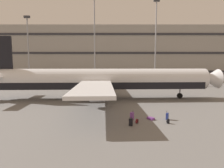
{
  "coord_description": "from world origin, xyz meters",
  "views": [
    {
      "loc": [
        5.94,
        -31.54,
        5.9
      ],
      "look_at": [
        5.96,
        -4.54,
        3.0
      ],
      "focal_mm": 30.8,
      "sensor_mm": 36.0,
      "label": 1
    }
  ],
  "objects_px": {
    "backpack_upright": "(168,121)",
    "backpack_orange": "(137,121)",
    "airliner": "(100,80)",
    "suitcase_small": "(131,122)",
    "suitcase_laid_flat": "(132,116)",
    "suitcase_large": "(167,116)",
    "suitcase_red": "(151,118)"
  },
  "relations": [
    {
      "from": "suitcase_red",
      "to": "suitcase_laid_flat",
      "type": "bearing_deg",
      "value": -175.66
    },
    {
      "from": "suitcase_large",
      "to": "airliner",
      "type": "bearing_deg",
      "value": 123.23
    },
    {
      "from": "airliner",
      "to": "backpack_upright",
      "type": "distance_m",
      "value": 15.39
    },
    {
      "from": "suitcase_red",
      "to": "backpack_orange",
      "type": "xyz_separation_m",
      "value": [
        -1.66,
        -1.4,
        0.12
      ]
    },
    {
      "from": "suitcase_laid_flat",
      "to": "backpack_orange",
      "type": "height_order",
      "value": "suitcase_laid_flat"
    },
    {
      "from": "airliner",
      "to": "suitcase_laid_flat",
      "type": "relative_size",
      "value": 42.23
    },
    {
      "from": "airliner",
      "to": "suitcase_red",
      "type": "distance_m",
      "value": 13.57
    },
    {
      "from": "suitcase_red",
      "to": "suitcase_laid_flat",
      "type": "relative_size",
      "value": 0.92
    },
    {
      "from": "suitcase_small",
      "to": "airliner",
      "type": "bearing_deg",
      "value": 105.05
    },
    {
      "from": "backpack_orange",
      "to": "suitcase_small",
      "type": "bearing_deg",
      "value": -133.13
    },
    {
      "from": "airliner",
      "to": "suitcase_small",
      "type": "bearing_deg",
      "value": -74.95
    },
    {
      "from": "suitcase_red",
      "to": "suitcase_laid_flat",
      "type": "distance_m",
      "value": 2.04
    },
    {
      "from": "suitcase_large",
      "to": "backpack_orange",
      "type": "height_order",
      "value": "suitcase_large"
    },
    {
      "from": "airliner",
      "to": "suitcase_large",
      "type": "distance_m",
      "value": 14.44
    },
    {
      "from": "suitcase_small",
      "to": "suitcase_red",
      "type": "height_order",
      "value": "suitcase_small"
    },
    {
      "from": "backpack_upright",
      "to": "backpack_orange",
      "type": "height_order",
      "value": "backpack_upright"
    },
    {
      "from": "backpack_upright",
      "to": "backpack_orange",
      "type": "xyz_separation_m",
      "value": [
        -3.06,
        -0.02,
        -0.01
      ]
    },
    {
      "from": "suitcase_red",
      "to": "airliner",
      "type": "bearing_deg",
      "value": 117.23
    },
    {
      "from": "backpack_upright",
      "to": "suitcase_red",
      "type": "bearing_deg",
      "value": 135.31
    },
    {
      "from": "suitcase_small",
      "to": "backpack_orange",
      "type": "height_order",
      "value": "suitcase_small"
    },
    {
      "from": "backpack_upright",
      "to": "airliner",
      "type": "bearing_deg",
      "value": 119.54
    },
    {
      "from": "suitcase_red",
      "to": "backpack_orange",
      "type": "distance_m",
      "value": 2.18
    },
    {
      "from": "airliner",
      "to": "suitcase_small",
      "type": "xyz_separation_m",
      "value": [
        3.73,
        -13.87,
        -2.75
      ]
    },
    {
      "from": "backpack_upright",
      "to": "suitcase_large",
      "type": "bearing_deg",
      "value": 76.4
    },
    {
      "from": "airliner",
      "to": "suitcase_red",
      "type": "relative_size",
      "value": 45.81
    },
    {
      "from": "suitcase_red",
      "to": "backpack_upright",
      "type": "xyz_separation_m",
      "value": [
        1.4,
        -1.39,
        0.13
      ]
    },
    {
      "from": "suitcase_small",
      "to": "backpack_orange",
      "type": "distance_m",
      "value": 0.98
    },
    {
      "from": "suitcase_large",
      "to": "suitcase_red",
      "type": "height_order",
      "value": "suitcase_large"
    },
    {
      "from": "airliner",
      "to": "backpack_upright",
      "type": "xyz_separation_m",
      "value": [
        7.45,
        -13.15,
        -2.9
      ]
    },
    {
      "from": "airliner",
      "to": "suitcase_laid_flat",
      "type": "bearing_deg",
      "value": -71.24
    },
    {
      "from": "suitcase_laid_flat",
      "to": "airliner",
      "type": "bearing_deg",
      "value": 108.76
    },
    {
      "from": "airliner",
      "to": "suitcase_laid_flat",
      "type": "xyz_separation_m",
      "value": [
        4.05,
        -11.92,
        -2.71
      ]
    }
  ]
}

